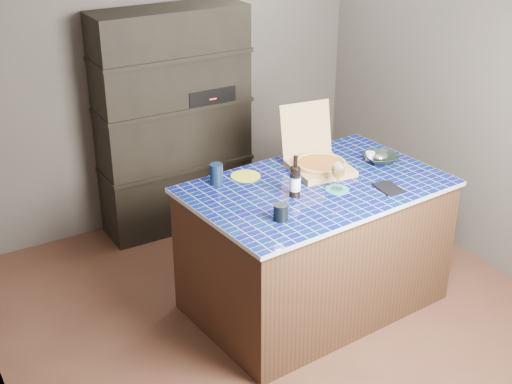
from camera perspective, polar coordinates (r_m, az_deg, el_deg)
room at (r=4.33m, az=1.64°, el=3.96°), size 3.50×3.50×3.50m
shelving_unit at (r=5.72m, az=-6.57°, el=5.61°), size 1.20×0.41×1.80m
kitchen_island at (r=4.81m, az=4.72°, el=-4.29°), size 1.73×1.18×0.91m
pizza_box at (r=4.79m, az=5.03°, el=2.40°), size 0.43×0.50×0.41m
mead_bottle at (r=4.39m, az=3.14°, el=0.92°), size 0.07×0.07×0.27m
teal_trivet at (r=4.54m, az=6.52°, el=0.19°), size 0.15×0.15×0.01m
wine_glass at (r=4.48m, az=6.60°, el=1.73°), size 0.09×0.09×0.19m
tumbler at (r=4.13m, az=2.00°, el=-1.63°), size 0.09×0.09×0.10m
dvd_case at (r=4.60m, az=10.54°, el=0.31°), size 0.15×0.20×0.01m
bowl at (r=4.98m, az=9.94°, el=2.67°), size 0.29×0.29×0.06m
foil_contents at (r=4.98m, az=9.95°, el=2.80°), size 0.11×0.09×0.05m
white_jar at (r=5.01m, az=9.12°, el=2.87°), size 0.06×0.06×0.05m
navy_cup at (r=4.58m, az=-3.19°, el=1.46°), size 0.09×0.09×0.14m
green_trivet at (r=4.70m, az=-0.84°, el=1.28°), size 0.20×0.20×0.01m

